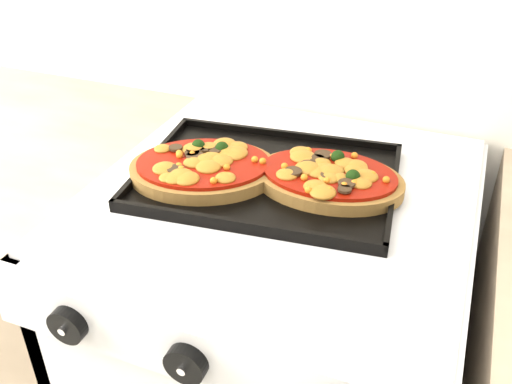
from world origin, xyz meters
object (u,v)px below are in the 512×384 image
at_px(baking_tray, 267,176).
at_px(pizza_left, 203,166).
at_px(pizza_right, 329,177).
at_px(stove, 277,379).

height_order(baking_tray, pizza_left, pizza_left).
bearing_deg(pizza_right, pizza_left, -167.56).
height_order(pizza_left, pizza_right, same).
bearing_deg(pizza_left, baking_tray, 20.03).
bearing_deg(stove, baking_tray, 161.28).
distance_m(stove, pizza_right, 0.49).
bearing_deg(pizza_left, pizza_right, 12.44).
height_order(stove, pizza_left, pizza_left).
xyz_separation_m(pizza_left, pizza_right, (0.20, 0.04, -0.00)).
height_order(baking_tray, pizza_right, pizza_right).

